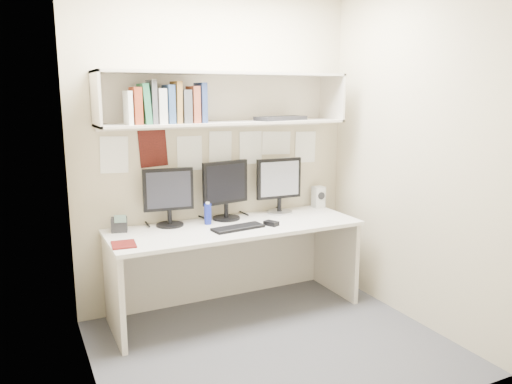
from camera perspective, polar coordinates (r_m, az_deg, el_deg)
name	(u,v)px	position (r m, az deg, el deg)	size (l,w,h in m)	color
floor	(273,346)	(3.70, 1.96, -17.18)	(2.40, 2.00, 0.01)	#424146
wall_back	(218,149)	(4.19, -4.37, 4.89)	(2.40, 0.02, 2.60)	#B8AC8D
wall_front	(372,191)	(2.46, 13.13, 0.14)	(2.40, 0.02, 2.60)	#B8AC8D
wall_left	(84,178)	(2.93, -19.11, 1.54)	(0.02, 2.00, 2.60)	#B8AC8D
wall_right	(413,155)	(3.99, 17.53, 4.08)	(0.02, 2.00, 2.60)	#B8AC8D
desk	(236,269)	(4.09, -2.33, -8.73)	(2.00, 0.70, 0.73)	silver
overhead_hutch	(224,98)	(4.03, -3.71, 10.63)	(2.00, 0.38, 0.40)	beige
pinned_papers	(218,155)	(4.19, -4.33, 4.20)	(1.92, 0.01, 0.48)	white
monitor_left	(169,195)	(3.96, -9.96, -0.30)	(0.39, 0.22, 0.46)	black
monitor_center	(226,188)	(4.12, -3.50, 0.47)	(0.42, 0.23, 0.49)	black
monitor_right	(279,184)	(4.33, 2.65, 0.98)	(0.41, 0.23, 0.48)	#A5A5AA
keyboard	(238,228)	(3.86, -2.07, -4.10)	(0.41, 0.15, 0.02)	black
mouse	(271,223)	(3.96, 1.75, -3.60)	(0.07, 0.11, 0.03)	black
speaker	(318,197)	(4.60, 7.13, -0.56)	(0.10, 0.11, 0.19)	#B3B4AF
blue_bottle	(208,214)	(4.00, -5.53, -2.49)	(0.06, 0.06, 0.18)	navy
maroon_notebook	(124,244)	(3.58, -14.89, -5.81)	(0.16, 0.20, 0.01)	#51100E
desk_phone	(119,225)	(3.92, -15.36, -3.61)	(0.14, 0.13, 0.14)	black
book_stack	(166,105)	(3.78, -10.21, 9.80)	(0.59, 0.19, 0.31)	white
hutch_tray	(281,118)	(4.18, 2.86, 8.42)	(0.45, 0.17, 0.03)	black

